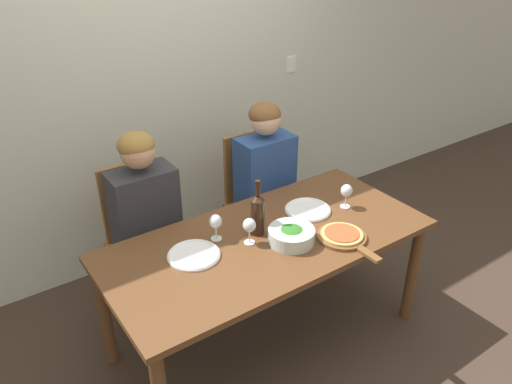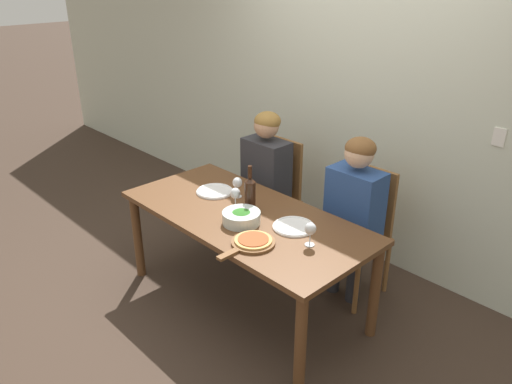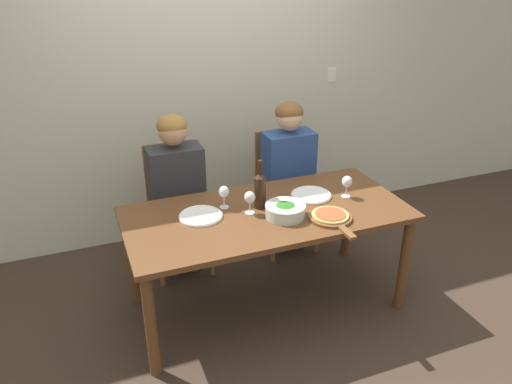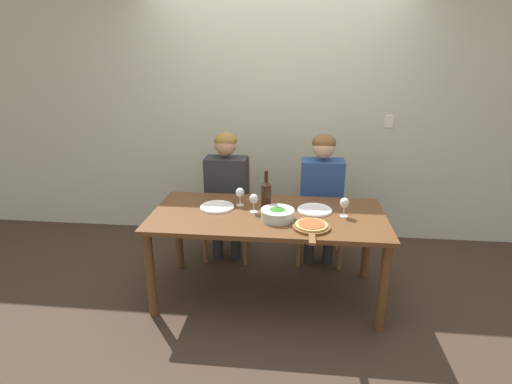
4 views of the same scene
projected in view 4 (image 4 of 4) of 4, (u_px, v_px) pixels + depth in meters
The scene contains 15 objects.
ground_plane at pixel (267, 294), 3.31m from camera, with size 40.00×40.00×0.00m, color #3D2D23.
back_wall at pixel (278, 109), 4.02m from camera, with size 10.00×0.06×2.70m.
dining_table at pixel (268, 224), 3.10m from camera, with size 1.80×0.84×0.72m.
chair_left at pixel (229, 203), 3.88m from camera, with size 0.42×0.42×0.95m.
chair_right at pixel (320, 207), 3.79m from camera, with size 0.42×0.42×0.95m.
person_woman at pixel (226, 185), 3.69m from camera, with size 0.47×0.51×1.22m.
person_man at pixel (322, 188), 3.61m from camera, with size 0.47×0.51×1.22m.
wine_bottle at pixel (266, 195), 3.09m from camera, with size 0.08×0.08×0.32m.
broccoli_bowl at pixel (278, 214), 2.95m from camera, with size 0.25×0.25×0.09m.
dinner_plate_left at pixel (217, 207), 3.18m from camera, with size 0.27×0.27×0.02m.
dinner_plate_right at pixel (315, 210), 3.12m from camera, with size 0.27×0.27×0.02m.
pizza_on_board at pixel (311, 227), 2.81m from camera, with size 0.27×0.41×0.04m.
wine_glass_left at pixel (240, 193), 3.20m from camera, with size 0.07×0.07×0.15m.
wine_glass_right at pixel (344, 204), 2.98m from camera, with size 0.07×0.07×0.15m.
wine_glass_centre at pixel (254, 200), 3.06m from camera, with size 0.07×0.07×0.15m.
Camera 4 is at (0.20, -2.83, 1.90)m, focal length 28.00 mm.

